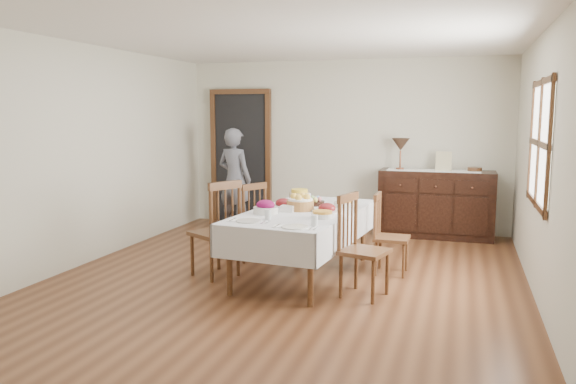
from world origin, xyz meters
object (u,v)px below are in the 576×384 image
(chair_left_far, at_px, (248,221))
(table_lamp, at_px, (401,145))
(chair_left_near, at_px, (218,228))
(chair_right_far, at_px, (388,233))
(dining_table, at_px, (304,219))
(sideboard, at_px, (436,204))
(chair_right_near, at_px, (360,245))
(person, at_px, (235,176))

(chair_left_far, height_order, table_lamp, table_lamp)
(chair_left_near, bearing_deg, chair_right_far, 140.45)
(chair_left_far, height_order, chair_right_far, chair_left_far)
(dining_table, relative_size, chair_left_near, 2.08)
(dining_table, bearing_deg, sideboard, 68.32)
(chair_left_far, distance_m, chair_right_near, 1.83)
(table_lamp, bearing_deg, person, -171.16)
(chair_right_near, bearing_deg, table_lamp, 14.26)
(chair_left_near, relative_size, sideboard, 0.66)
(chair_right_near, relative_size, sideboard, 0.62)
(chair_right_far, distance_m, table_lamp, 2.25)
(chair_left_near, bearing_deg, chair_right_near, 112.68)
(person, bearing_deg, dining_table, 143.05)
(chair_left_near, xyz_separation_m, chair_left_far, (0.04, 0.79, -0.06))
(chair_right_far, bearing_deg, sideboard, -10.63)
(dining_table, xyz_separation_m, chair_right_near, (0.71, -0.48, -0.14))
(chair_right_far, bearing_deg, chair_right_near, 170.20)
(table_lamp, bearing_deg, chair_left_far, -129.23)
(table_lamp, bearing_deg, chair_right_near, -91.12)
(dining_table, bearing_deg, table_lamp, 78.37)
(chair_left_near, xyz_separation_m, table_lamp, (1.66, 2.77, 0.78))
(chair_right_far, bearing_deg, chair_left_far, 87.50)
(chair_right_near, xyz_separation_m, chair_right_far, (0.16, 0.87, -0.05))
(chair_left_far, xyz_separation_m, sideboard, (2.14, 2.01, 0.00))
(sideboard, xyz_separation_m, person, (-2.98, -0.42, 0.35))
(chair_left_near, relative_size, table_lamp, 2.33)
(dining_table, height_order, table_lamp, table_lamp)
(chair_right_far, bearing_deg, table_lamp, 3.53)
(dining_table, relative_size, sideboard, 1.38)
(chair_right_near, distance_m, chair_right_far, 0.88)
(chair_left_far, xyz_separation_m, table_lamp, (1.61, 1.98, 0.84))
(person, bearing_deg, chair_left_far, 131.68)
(dining_table, height_order, person, person)
(dining_table, distance_m, chair_right_far, 0.97)
(chair_right_near, bearing_deg, chair_left_far, 73.63)
(person, bearing_deg, table_lamp, -157.15)
(sideboard, bearing_deg, chair_right_far, -101.31)
(chair_right_near, relative_size, person, 0.60)
(chair_right_far, xyz_separation_m, sideboard, (0.42, 2.11, 0.03))
(chair_left_near, xyz_separation_m, sideboard, (2.18, 2.80, -0.06))
(dining_table, bearing_deg, person, 134.76)
(dining_table, bearing_deg, chair_right_far, 29.54)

